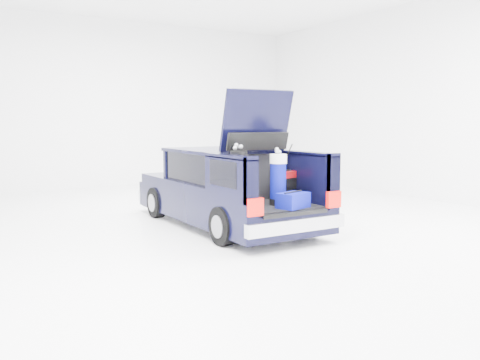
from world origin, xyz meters
TOP-DOWN VIEW (x-y plane):
  - ground at (0.00, 0.00)m, footprint 14.00×14.00m
  - car at (-0.00, 0.11)m, footprint 1.87×4.65m
  - red_suitcase at (0.50, -1.22)m, footprint 0.37×0.30m
  - black_golf_bag at (-0.50, -1.27)m, footprint 0.32×0.39m
  - blue_golf_bag at (0.10, -1.54)m, footprint 0.28×0.28m
  - blue_duffel at (0.13, -1.90)m, footprint 0.57×0.46m

SIDE VIEW (x-z plane):
  - ground at x=0.00m, z-range 0.00..0.00m
  - car at x=0.00m, z-range -0.56..1.91m
  - blue_duffel at x=0.13m, z-range 0.59..0.85m
  - red_suitcase at x=0.50m, z-range 0.58..1.11m
  - blue_golf_bag at x=0.10m, z-range 0.56..1.49m
  - black_golf_bag at x=-0.50m, z-range 0.55..1.55m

